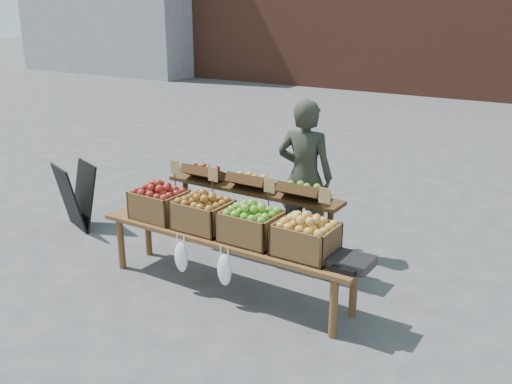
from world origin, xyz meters
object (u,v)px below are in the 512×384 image
Objects in this scene: vendor at (305,177)px; display_bench at (227,263)px; back_table at (252,213)px; crate_russet_pears at (203,215)px; crate_golden_apples at (159,204)px; chalkboard_sign at (76,196)px; crate_green_apples at (306,240)px; crate_red_apples at (252,227)px; weighing_scale at (352,262)px.

vendor is 1.38m from display_bench.
back_table is 0.75m from crate_russet_pears.
crate_golden_apples is at bearing -131.49° from back_table.
crate_green_apples reaches higher than chalkboard_sign.
vendor is 1.59m from crate_golden_apples.
crate_russet_pears and crate_green_apples have the same top height.
display_bench is 0.51m from crate_red_apples.
weighing_scale reaches higher than display_bench.
weighing_scale is (0.98, 0.00, -0.10)m from crate_red_apples.
crate_golden_apples is (-0.82, 0.00, 0.42)m from display_bench.
back_table is 4.20× the size of crate_golden_apples.
crate_red_apples is at bearing 180.00° from weighing_scale.
crate_green_apples is (0.83, 0.00, 0.42)m from display_bench.
crate_golden_apples is 1.10m from crate_red_apples.
weighing_scale is (1.44, -0.72, 0.09)m from back_table.
display_bench is (-0.14, -1.26, -0.56)m from vendor.
crate_red_apples is at bearing 13.50° from chalkboard_sign.
crate_golden_apples and crate_green_apples have the same top height.
vendor reaches higher than chalkboard_sign.
crate_russet_pears reaches higher than display_bench.
vendor is at bearing 39.99° from chalkboard_sign.
chalkboard_sign is 2.32m from back_table.
crate_red_apples is at bearing 0.00° from crate_golden_apples.
crate_russet_pears is (2.20, -0.32, 0.30)m from chalkboard_sign.
crate_red_apples is 0.55m from crate_green_apples.
crate_green_apples is (0.69, -1.26, -0.13)m from vendor.
weighing_scale is (2.08, 0.00, -0.10)m from crate_golden_apples.
vendor is at bearing 96.29° from crate_red_apples.
crate_red_apples is at bearing 84.88° from vendor.
chalkboard_sign is at bearing 171.64° from crate_russet_pears.
vendor reaches higher than crate_russet_pears.
display_bench is at bearing 180.00° from crate_green_apples.
crate_red_apples is 1.00× the size of crate_green_apples.
vendor reaches higher than crate_red_apples.
back_table is (2.28, 0.40, 0.11)m from chalkboard_sign.
crate_green_apples reaches higher than display_bench.
chalkboard_sign is 1.63× the size of crate_russet_pears.
vendor is 0.71m from back_table.
vendor is 3.36× the size of crate_red_apples.
vendor is at bearing 131.46° from weighing_scale.
crate_green_apples is at bearing 14.61° from chalkboard_sign.
vendor is 3.36× the size of crate_golden_apples.
back_table is at bearing 104.65° from display_bench.
back_table reaches higher than crate_green_apples.
back_table reaches higher than crate_golden_apples.
chalkboard_sign is 1.63× the size of crate_green_apples.
crate_golden_apples is (1.65, -0.32, 0.30)m from chalkboard_sign.
chalkboard_sign is 3.74m from weighing_scale.
weighing_scale is (1.53, 0.00, -0.10)m from crate_russet_pears.
crate_green_apples is at bearing 180.00° from weighing_scale.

